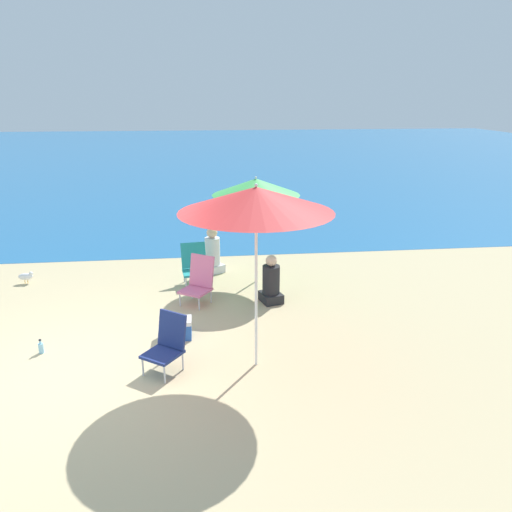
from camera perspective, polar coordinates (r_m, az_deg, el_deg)
The scene contains 12 objects.
ground_plane at distance 6.88m, azimuth -18.37°, elevation -12.33°, with size 60.00×60.00×0.00m, color #C6B284.
sea_water at distance 30.57m, azimuth -9.36°, elevation 11.46°, with size 60.00×40.00×0.01m.
beach_umbrella_green at distance 8.95m, azimuth -0.01°, elevation 7.90°, with size 1.58×1.58×1.99m.
beach_umbrella_red at distance 5.89m, azimuth 0.01°, elevation 6.44°, with size 1.87×1.87×2.38m.
beach_chair_teal at distance 9.31m, azimuth -7.05°, elevation -0.90°, with size 0.51×0.59×0.74m.
beach_chair_pink at distance 8.43m, azimuth -6.55°, elevation -2.75°, with size 0.65×0.66×0.80m.
beach_chair_navy at distance 6.50m, azimuth -10.10°, elevation -9.67°, with size 0.62×0.63×0.74m.
person_seated_near at distance 8.41m, azimuth 1.74°, elevation -3.09°, with size 0.42×0.46×0.83m.
person_seated_far at distance 9.82m, azimuth -4.99°, elevation 0.28°, with size 0.50×0.48×0.92m.
water_bottle at distance 7.50m, azimuth -23.36°, elevation -9.60°, with size 0.07×0.07×0.20m.
cooler_box at distance 7.37m, azimuth -9.01°, elevation -8.16°, with size 0.42×0.28×0.29m.
seagull at distance 10.23m, azimuth -24.79°, elevation -2.12°, with size 0.27×0.11×0.23m.
Camera 1 is at (1.48, -5.82, 3.37)m, focal length 35.00 mm.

